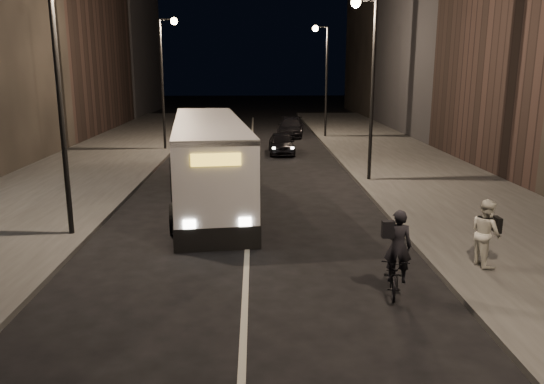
{
  "coord_description": "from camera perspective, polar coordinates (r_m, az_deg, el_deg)",
  "views": [
    {
      "loc": [
        0.28,
        -12.3,
        5.31
      ],
      "look_at": [
        0.78,
        3.81,
        1.5
      ],
      "focal_mm": 35.0,
      "sensor_mm": 36.0,
      "label": 1
    }
  ],
  "objects": [
    {
      "name": "sidewalk_right",
      "position": [
        28.05,
        15.32,
        2.08
      ],
      "size": [
        7.0,
        70.0,
        0.16
      ],
      "primitive_type": "cube",
      "color": "#353533",
      "rests_on": "ground"
    },
    {
      "name": "streetlight_left_near",
      "position": [
        17.24,
        -21.3,
        12.6
      ],
      "size": [
        1.2,
        0.44,
        8.12
      ],
      "color": "black",
      "rests_on": "sidewalk_left"
    },
    {
      "name": "streetlight_right_mid",
      "position": [
        24.82,
        10.25,
        13.22
      ],
      "size": [
        1.2,
        0.44,
        8.12
      ],
      "color": "black",
      "rests_on": "sidewalk_right"
    },
    {
      "name": "car_far",
      "position": [
        41.82,
        2.03,
        6.95
      ],
      "size": [
        2.45,
        4.94,
        1.38
      ],
      "primitive_type": "imported",
      "rotation": [
        0.0,
        0.0,
        -0.11
      ],
      "color": "black",
      "rests_on": "ground"
    },
    {
      "name": "cyclist_on_bicycle",
      "position": [
        13.07,
        13.09,
        -7.68
      ],
      "size": [
        1.02,
        1.93,
        2.12
      ],
      "rotation": [
        0.0,
        0.0,
        -0.21
      ],
      "color": "black",
      "rests_on": "ground"
    },
    {
      "name": "city_bus",
      "position": [
        21.33,
        -6.81,
        3.71
      ],
      "size": [
        4.03,
        12.4,
        3.29
      ],
      "rotation": [
        0.0,
        0.0,
        0.12
      ],
      "color": "white",
      "rests_on": "ground"
    },
    {
      "name": "sidewalk_left",
      "position": [
        28.21,
        -19.87,
        1.82
      ],
      "size": [
        7.0,
        70.0,
        0.16
      ],
      "primitive_type": "cube",
      "color": "#353533",
      "rests_on": "ground"
    },
    {
      "name": "ground",
      "position": [
        13.4,
        -2.86,
        -10.06
      ],
      "size": [
        180.0,
        180.0,
        0.0
      ],
      "primitive_type": "plane",
      "color": "black",
      "rests_on": "ground"
    },
    {
      "name": "car_near",
      "position": [
        33.31,
        1.03,
        5.28
      ],
      "size": [
        1.58,
        3.89,
        1.32
      ],
      "primitive_type": "imported",
      "rotation": [
        0.0,
        0.0,
        0.0
      ],
      "color": "black",
      "rests_on": "ground"
    },
    {
      "name": "streetlight_right_far",
      "position": [
        40.62,
        5.52,
        13.31
      ],
      "size": [
        1.2,
        0.44,
        8.12
      ],
      "color": "black",
      "rests_on": "sidewalk_right"
    },
    {
      "name": "streetlight_left_far",
      "position": [
        34.76,
        -11.36,
        13.13
      ],
      "size": [
        1.2,
        0.44,
        8.12
      ],
      "color": "black",
      "rests_on": "sidewalk_left"
    },
    {
      "name": "pedestrian_woman",
      "position": [
        15.07,
        22.01,
        -4.08
      ],
      "size": [
        0.82,
        0.98,
        1.8
      ],
      "primitive_type": "imported",
      "rotation": [
        0.0,
        0.0,
        1.74
      ],
      "color": "beige",
      "rests_on": "sidewalk_right"
    },
    {
      "name": "car_mid",
      "position": [
        42.2,
        -6.35,
        6.92
      ],
      "size": [
        1.65,
        4.18,
        1.35
      ],
      "primitive_type": "imported",
      "rotation": [
        0.0,
        0.0,
        3.19
      ],
      "color": "#363638",
      "rests_on": "ground"
    }
  ]
}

